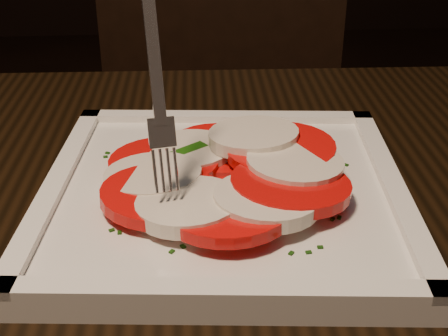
# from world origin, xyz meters

# --- Properties ---
(chair) EXTENTS (0.49, 0.49, 0.93)m
(chair) POSITION_xyz_m (0.29, 0.41, 0.53)
(chair) COLOR black
(chair) RESTS_ON ground
(plate) EXTENTS (0.28, 0.28, 0.01)m
(plate) POSITION_xyz_m (0.26, -0.16, 0.76)
(plate) COLOR white
(plate) RESTS_ON table
(caprese_salad) EXTENTS (0.19, 0.19, 0.03)m
(caprese_salad) POSITION_xyz_m (0.26, -0.16, 0.78)
(caprese_salad) COLOR red
(caprese_salad) RESTS_ON plate
(fork) EXTENTS (0.03, 0.05, 0.15)m
(fork) POSITION_xyz_m (0.22, -0.18, 0.86)
(fork) COLOR white
(fork) RESTS_ON caprese_salad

